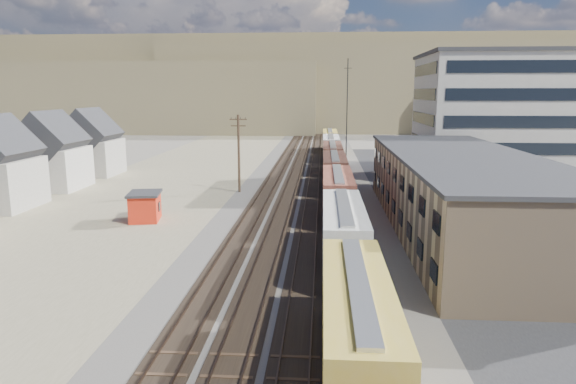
# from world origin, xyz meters

# --- Properties ---
(ground) EXTENTS (300.00, 300.00, 0.00)m
(ground) POSITION_xyz_m (0.00, 0.00, 0.00)
(ground) COLOR #6B6356
(ground) RESTS_ON ground
(ballast_bed) EXTENTS (18.00, 200.00, 0.06)m
(ballast_bed) POSITION_xyz_m (0.00, 50.00, 0.03)
(ballast_bed) COLOR #4C4742
(ballast_bed) RESTS_ON ground
(dirt_yard) EXTENTS (24.00, 180.00, 0.03)m
(dirt_yard) POSITION_xyz_m (-20.00, 40.00, 0.01)
(dirt_yard) COLOR #7C7255
(dirt_yard) RESTS_ON ground
(asphalt_lot) EXTENTS (26.00, 120.00, 0.04)m
(asphalt_lot) POSITION_xyz_m (22.00, 35.00, 0.02)
(asphalt_lot) COLOR #232326
(asphalt_lot) RESTS_ON ground
(rail_tracks) EXTENTS (11.40, 200.00, 0.24)m
(rail_tracks) POSITION_xyz_m (-0.55, 50.00, 0.11)
(rail_tracks) COLOR black
(rail_tracks) RESTS_ON ground
(freight_train) EXTENTS (3.00, 119.74, 4.46)m
(freight_train) POSITION_xyz_m (3.80, 36.49, 2.79)
(freight_train) COLOR black
(freight_train) RESTS_ON ground
(warehouse) EXTENTS (12.40, 40.40, 7.25)m
(warehouse) POSITION_xyz_m (14.98, 25.00, 3.65)
(warehouse) COLOR tan
(warehouse) RESTS_ON ground
(office_tower) EXTENTS (22.60, 18.60, 18.45)m
(office_tower) POSITION_xyz_m (27.95, 54.95, 9.26)
(office_tower) COLOR #9E998E
(office_tower) RESTS_ON ground
(utility_pole_north) EXTENTS (2.20, 0.32, 10.00)m
(utility_pole_north) POSITION_xyz_m (-8.50, 42.00, 5.30)
(utility_pole_north) COLOR #382619
(utility_pole_north) RESTS_ON ground
(radio_mast) EXTENTS (1.20, 0.16, 18.00)m
(radio_mast) POSITION_xyz_m (6.00, 60.00, 9.12)
(radio_mast) COLOR black
(radio_mast) RESTS_ON ground
(hills_north) EXTENTS (265.00, 80.00, 32.00)m
(hills_north) POSITION_xyz_m (0.17, 167.92, 14.10)
(hills_north) COLOR brown
(hills_north) RESTS_ON ground
(maintenance_shed) EXTENTS (3.72, 4.46, 2.92)m
(maintenance_shed) POSITION_xyz_m (-15.57, 26.47, 1.49)
(maintenance_shed) COLOR red
(maintenance_shed) RESTS_ON ground
(parked_car_blue) EXTENTS (5.30, 6.81, 1.72)m
(parked_car_blue) POSITION_xyz_m (25.73, 54.69, 0.86)
(parked_car_blue) COLOR navy
(parked_car_blue) RESTS_ON ground
(parked_car_far) EXTENTS (2.54, 4.28, 1.36)m
(parked_car_far) POSITION_xyz_m (29.75, 53.92, 0.68)
(parked_car_far) COLOR white
(parked_car_far) RESTS_ON ground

